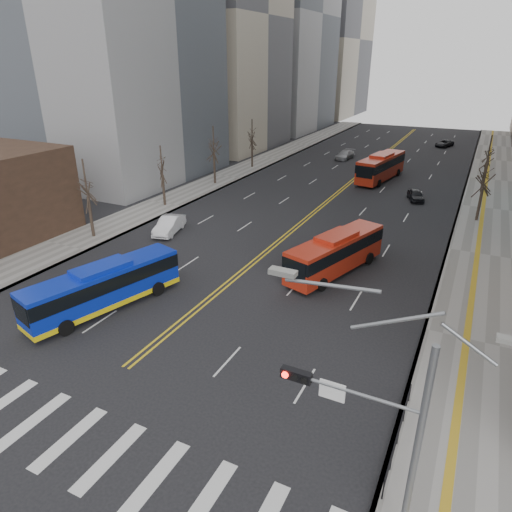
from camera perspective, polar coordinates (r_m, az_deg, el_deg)
ground at (r=24.09m, az=-24.28°, el=-19.16°), size 220.00×220.00×0.00m
sidewalk_right at (r=57.21m, az=27.51°, el=5.21°), size 7.00×130.00×0.15m
sidewalk_left at (r=65.48m, az=-3.69°, el=9.88°), size 5.00×130.00×0.15m
crosswalk at (r=24.08m, az=-24.28°, el=-19.15°), size 26.70×4.00×0.01m
centerline at (r=68.62m, az=12.89°, el=9.92°), size 0.55×100.00×0.01m
signal_mast at (r=16.18m, az=14.60°, el=-18.70°), size 5.37×0.37×9.39m
pedestrian_railing at (r=21.80m, az=17.41°, el=-20.24°), size 0.06×6.06×1.02m
street_trees at (r=51.11m, az=-0.50°, el=11.54°), size 35.20×47.20×7.60m
blue_bus at (r=31.88m, az=-18.48°, el=-3.57°), size 5.09×10.92×3.15m
red_bus_near at (r=35.74m, az=9.94°, el=0.60°), size 5.23×10.31×3.22m
red_bus_far at (r=65.51m, az=15.35°, el=10.85°), size 4.36×11.67×3.61m
car_white at (r=44.56m, az=-10.79°, el=3.83°), size 2.79×5.06×1.58m
car_dark_mid at (r=57.33m, az=19.34°, el=7.19°), size 2.71×4.06×1.29m
car_silver at (r=78.75m, az=11.06°, el=12.31°), size 2.49×5.07×1.42m
car_dark_far at (r=95.33m, az=22.49°, el=12.87°), size 3.44×4.98×1.26m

